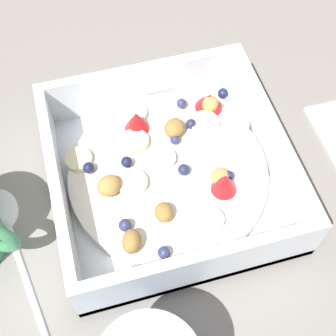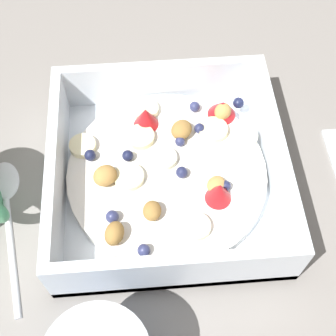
{
  "view_description": "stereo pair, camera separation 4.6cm",
  "coord_description": "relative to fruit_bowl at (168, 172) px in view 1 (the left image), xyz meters",
  "views": [
    {
      "loc": [
        0.05,
        0.23,
        0.42
      ],
      "look_at": [
        -0.02,
        -0.01,
        0.03
      ],
      "focal_mm": 49.29,
      "sensor_mm": 36.0,
      "label": 1
    },
    {
      "loc": [
        0.0,
        0.23,
        0.42
      ],
      "look_at": [
        -0.02,
        -0.01,
        0.03
      ],
      "focal_mm": 49.29,
      "sensor_mm": 36.0,
      "label": 2
    }
  ],
  "objects": [
    {
      "name": "fruit_bowl",
      "position": [
        0.0,
        0.0,
        0.0
      ],
      "size": [
        0.23,
        0.23,
        0.06
      ],
      "color": "white",
      "rests_on": "ground"
    },
    {
      "name": "ground_plane",
      "position": [
        0.02,
        0.01,
        -0.02
      ],
      "size": [
        2.4,
        2.4,
        0.0
      ],
      "primitive_type": "plane",
      "color": "gray"
    },
    {
      "name": "spoon",
      "position": [
        0.17,
        0.01,
        -0.02
      ],
      "size": [
        0.05,
        0.17,
        0.01
      ],
      "color": "silver",
      "rests_on": "ground"
    }
  ]
}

